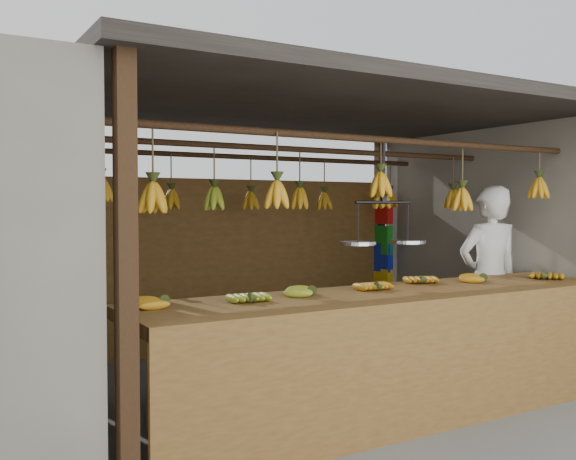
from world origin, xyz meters
TOP-DOWN VIEW (x-y plane):
  - ground at (0.00, 0.00)m, footprint 80.00×80.00m
  - stall at (0.00, 0.33)m, footprint 4.30×3.30m
  - neighbor_right at (3.60, 0.00)m, footprint 3.00×3.00m
  - counter at (0.06, -1.23)m, footprint 3.93×0.89m
  - hanging_bananas at (-0.00, 0.00)m, footprint 3.65×2.25m
  - balance_scale at (0.05, -1.00)m, footprint 0.69×0.29m
  - vendor at (1.60, -0.60)m, footprint 0.69×0.52m
  - bag_bundles at (1.94, 1.35)m, footprint 0.08×0.26m

SIDE VIEW (x-z plane):
  - ground at x=0.00m, z-range 0.00..0.00m
  - counter at x=0.06m, z-range 0.24..1.20m
  - vendor at x=1.60m, z-range 0.00..1.70m
  - bag_bundles at x=1.94m, z-range 0.41..1.63m
  - neighbor_right at x=3.60m, z-range 0.00..2.30m
  - balance_scale at x=0.05m, z-range 0.91..1.68m
  - hanging_bananas at x=0.00m, z-range 1.40..1.79m
  - stall at x=0.00m, z-range 0.77..3.17m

